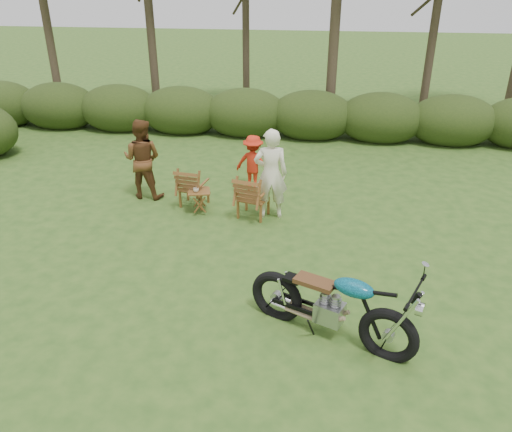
# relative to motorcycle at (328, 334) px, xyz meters

# --- Properties ---
(ground) EXTENTS (80.00, 80.00, 0.00)m
(ground) POSITION_rel_motorcycle_xyz_m (-0.64, 0.17, 0.00)
(ground) COLOR #294A18
(ground) RESTS_ON ground
(motorcycle) EXTENTS (2.43, 1.69, 1.30)m
(motorcycle) POSITION_rel_motorcycle_xyz_m (0.00, 0.00, 0.00)
(motorcycle) COLOR #0D8FB1
(motorcycle) RESTS_ON ground
(lawn_chair_right) EXTENTS (0.76, 0.76, 0.91)m
(lawn_chair_right) POSITION_rel_motorcycle_xyz_m (-1.55, 3.50, 0.00)
(lawn_chair_right) COLOR brown
(lawn_chair_right) RESTS_ON ground
(lawn_chair_left) EXTENTS (0.67, 0.67, 0.87)m
(lawn_chair_left) POSITION_rel_motorcycle_xyz_m (-2.87, 3.86, 0.00)
(lawn_chair_left) COLOR #5B3616
(lawn_chair_left) RESTS_ON ground
(side_table) EXTENTS (0.55, 0.49, 0.48)m
(side_table) POSITION_rel_motorcycle_xyz_m (-2.67, 3.51, 0.24)
(side_table) COLOR brown
(side_table) RESTS_ON ground
(cup) EXTENTS (0.13, 0.13, 0.09)m
(cup) POSITION_rel_motorcycle_xyz_m (-2.72, 3.47, 0.52)
(cup) COLOR beige
(cup) RESTS_ON side_table
(adult_a) EXTENTS (0.73, 0.54, 1.82)m
(adult_a) POSITION_rel_motorcycle_xyz_m (-1.22, 3.55, 0.00)
(adult_a) COLOR #EFE7C5
(adult_a) RESTS_ON ground
(adult_b) EXTENTS (0.88, 0.71, 1.73)m
(adult_b) POSITION_rel_motorcycle_xyz_m (-4.06, 4.16, 0.00)
(adult_b) COLOR #5A3519
(adult_b) RESTS_ON ground
(child) EXTENTS (0.90, 0.63, 1.27)m
(child) POSITION_rel_motorcycle_xyz_m (-1.77, 4.89, 0.00)
(child) COLOR red
(child) RESTS_ON ground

